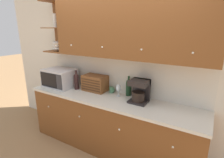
# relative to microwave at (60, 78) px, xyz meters

# --- Properties ---
(ground_plane) EXTENTS (24.00, 24.00, 0.00)m
(ground_plane) POSITION_rel_microwave_xyz_m (1.06, 0.30, -1.07)
(ground_plane) COLOR #9E754C
(wall_back) EXTENTS (5.21, 0.06, 2.60)m
(wall_back) POSITION_rel_microwave_xyz_m (1.06, 0.33, 0.23)
(wall_back) COLOR silver
(wall_back) RESTS_ON ground_plane
(counter_unit) EXTENTS (2.83, 0.63, 0.91)m
(counter_unit) POSITION_rel_microwave_xyz_m (1.06, -0.00, -0.62)
(counter_unit) COLOR brown
(counter_unit) RESTS_ON ground_plane
(backsplash_panel) EXTENTS (2.81, 0.01, 0.61)m
(backsplash_panel) POSITION_rel_microwave_xyz_m (1.06, 0.29, 0.14)
(backsplash_panel) COLOR silver
(backsplash_panel) RESTS_ON counter_unit
(upper_cabinets) EXTENTS (2.81, 0.35, 0.88)m
(upper_cabinets) POSITION_rel_microwave_xyz_m (1.22, 0.14, 0.89)
(upper_cabinets) COLOR brown
(upper_cabinets) RESTS_ON backsplash_panel
(microwave) EXTENTS (0.56, 0.41, 0.32)m
(microwave) POSITION_rel_microwave_xyz_m (0.00, 0.00, 0.00)
(microwave) COLOR silver
(microwave) RESTS_ON counter_unit
(second_wine_bottle) EXTENTS (0.08, 0.08, 0.34)m
(second_wine_bottle) POSITION_rel_microwave_xyz_m (0.36, 0.04, -0.01)
(second_wine_bottle) COLOR black
(second_wine_bottle) RESTS_ON counter_unit
(bread_box) EXTENTS (0.41, 0.26, 0.27)m
(bread_box) POSITION_rel_microwave_xyz_m (0.69, 0.15, -0.03)
(bread_box) COLOR brown
(bread_box) RESTS_ON counter_unit
(mug) EXTENTS (0.09, 0.08, 0.10)m
(mug) POSITION_rel_microwave_xyz_m (0.98, 0.21, -0.11)
(mug) COLOR #4C845B
(mug) RESTS_ON counter_unit
(wine_glass) EXTENTS (0.07, 0.07, 0.20)m
(wine_glass) POSITION_rel_microwave_xyz_m (1.15, 0.12, -0.03)
(wine_glass) COLOR silver
(wine_glass) RESTS_ON counter_unit
(wine_bottle) EXTENTS (0.08, 0.08, 0.32)m
(wine_bottle) POSITION_rel_microwave_xyz_m (1.27, 0.23, -0.02)
(wine_bottle) COLOR #19381E
(wine_bottle) RESTS_ON counter_unit
(coffee_maker) EXTENTS (0.26, 0.25, 0.33)m
(coffee_maker) POSITION_rel_microwave_xyz_m (1.51, 0.09, 0.01)
(coffee_maker) COLOR black
(coffee_maker) RESTS_ON counter_unit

